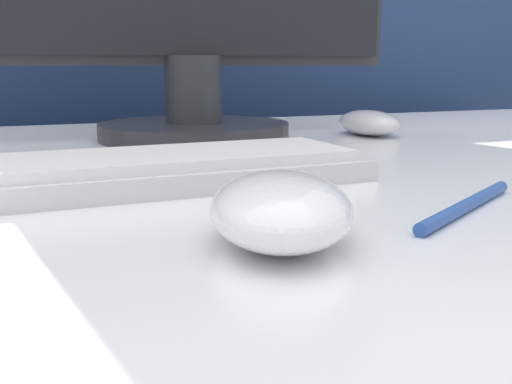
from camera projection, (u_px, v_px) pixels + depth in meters
The scene contains 5 objects.
partition_panel at pixel (71, 195), 1.07m from camera, with size 5.00×0.03×1.19m.
computer_mouse_near at pixel (281, 208), 0.30m from camera, with size 0.11×0.13×0.04m.
keyboard at pixel (112, 173), 0.44m from camera, with size 0.39×0.12×0.02m.
computer_mouse_far at pixel (369, 123), 0.77m from camera, with size 0.08×0.12×0.03m.
pen at pixel (467, 205), 0.37m from camera, with size 0.13×0.08×0.01m.
Camera 1 is at (-0.08, -0.45, 0.82)m, focal length 42.00 mm.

